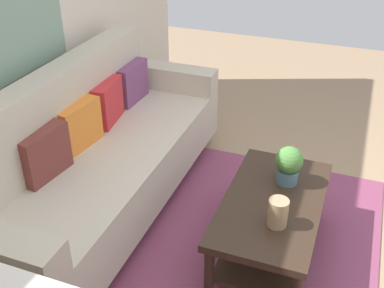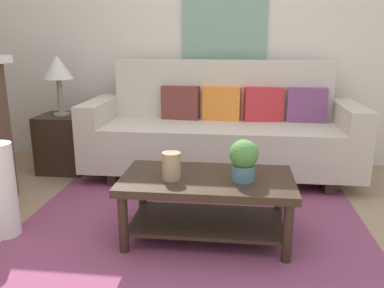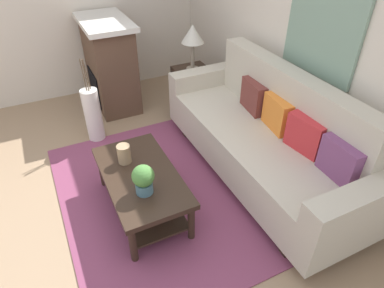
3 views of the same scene
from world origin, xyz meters
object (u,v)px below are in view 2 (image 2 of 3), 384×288
at_px(floor_vase, 1,191).
at_px(tabletop_vase, 171,166).
at_px(throw_pillow_orange, 222,103).
at_px(throw_pillow_crimson, 263,104).
at_px(throw_pillow_plum, 306,105).
at_px(table_lamp, 58,70).
at_px(side_table, 64,143).
at_px(throw_pillow_maroon, 181,103).
at_px(potted_plant_tabletop, 244,159).
at_px(framed_painting, 225,23).
at_px(coffee_table, 207,194).
at_px(couch, 220,132).

bearing_deg(floor_vase, tabletop_vase, 2.82).
height_order(throw_pillow_orange, tabletop_vase, throw_pillow_orange).
xyz_separation_m(throw_pillow_crimson, throw_pillow_plum, (0.40, 0.00, 0.00)).
bearing_deg(table_lamp, throw_pillow_orange, 5.52).
xyz_separation_m(side_table, table_lamp, (0.00, 0.00, 0.71)).
relative_size(throw_pillow_plum, table_lamp, 0.63).
height_order(throw_pillow_orange, throw_pillow_crimson, same).
distance_m(throw_pillow_crimson, throw_pillow_plum, 0.40).
distance_m(throw_pillow_maroon, throw_pillow_plum, 1.19).
xyz_separation_m(potted_plant_tabletop, side_table, (-1.74, 1.28, -0.29)).
distance_m(throw_pillow_crimson, floor_vase, 2.35).
bearing_deg(framed_painting, table_lamp, -162.38).
xyz_separation_m(throw_pillow_orange, table_lamp, (-1.54, -0.15, 0.31)).
relative_size(throw_pillow_maroon, framed_painting, 0.43).
bearing_deg(side_table, throw_pillow_maroon, 7.42).
distance_m(throw_pillow_maroon, potted_plant_tabletop, 1.55).
distance_m(throw_pillow_orange, table_lamp, 1.58).
relative_size(throw_pillow_crimson, coffee_table, 0.33).
distance_m(tabletop_vase, framed_painting, 2.03).
height_order(table_lamp, framed_painting, framed_painting).
height_order(couch, coffee_table, couch).
distance_m(tabletop_vase, side_table, 1.86).
height_order(potted_plant_tabletop, floor_vase, potted_plant_tabletop).
relative_size(couch, throw_pillow_maroon, 6.91).
relative_size(throw_pillow_plum, side_table, 0.64).
bearing_deg(throw_pillow_orange, framed_painting, 90.00).
distance_m(couch, coffee_table, 1.27).
relative_size(couch, tabletop_vase, 14.25).
distance_m(throw_pillow_maroon, side_table, 1.22).
bearing_deg(throw_pillow_orange, coffee_table, -91.10).
xyz_separation_m(tabletop_vase, potted_plant_tabletop, (0.45, 0.03, 0.05)).
xyz_separation_m(floor_vase, framed_painting, (1.37, 1.86, 1.11)).
bearing_deg(couch, throw_pillow_crimson, 17.36).
relative_size(throw_pillow_crimson, side_table, 0.64).
relative_size(throw_pillow_plum, potted_plant_tabletop, 1.37).
xyz_separation_m(throw_pillow_crimson, side_table, (-1.94, -0.15, -0.40)).
bearing_deg(throw_pillow_orange, throw_pillow_plum, 0.00).
bearing_deg(coffee_table, potted_plant_tabletop, -9.78).
bearing_deg(throw_pillow_plum, coffee_table, -120.53).
distance_m(throw_pillow_maroon, coffee_table, 1.48).
distance_m(throw_pillow_maroon, framed_painting, 0.91).
bearing_deg(couch, floor_vase, -134.55).
distance_m(throw_pillow_plum, framed_painting, 1.14).
bearing_deg(table_lamp, tabletop_vase, -45.26).
height_order(throw_pillow_plum, table_lamp, table_lamp).
relative_size(coffee_table, tabletop_vase, 6.30).
relative_size(coffee_table, floor_vase, 1.71).
xyz_separation_m(couch, potted_plant_tabletop, (0.20, -1.31, 0.14)).
xyz_separation_m(coffee_table, side_table, (-1.52, 1.24, -0.03)).
bearing_deg(potted_plant_tabletop, coffee_table, 170.22).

